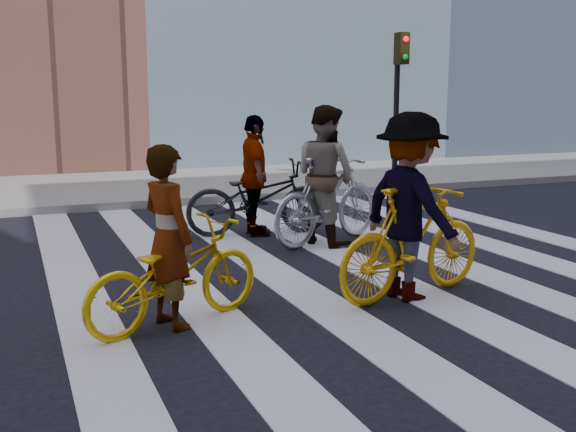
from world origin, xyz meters
TOP-DOWN VIEW (x-y plane):
  - ground at (0.00, 0.00)m, footprint 100.00×100.00m
  - sidewalk_far at (0.00, 7.50)m, footprint 100.00×5.00m
  - zebra_crosswalk at (0.00, 0.00)m, footprint 8.25×10.00m
  - traffic_signal at (4.40, 5.32)m, footprint 0.22×0.42m
  - bike_yellow_left at (-2.03, -1.43)m, footprint 1.91×1.23m
  - bike_silver_mid at (0.73, 1.13)m, footprint 2.11×1.28m
  - bike_yellow_right at (0.41, -1.51)m, footprint 1.99×0.93m
  - bike_dark_rear at (0.02, 2.03)m, footprint 2.21×1.09m
  - rider_left at (-2.08, -1.43)m, footprint 0.58×0.70m
  - rider_mid at (0.68, 1.13)m, footprint 1.01×1.13m
  - rider_right at (0.36, -1.51)m, footprint 0.94×1.34m
  - rider_rear at (-0.03, 2.03)m, footprint 0.60×1.09m

SIDE VIEW (x-z plane):
  - ground at x=0.00m, z-range 0.00..0.00m
  - zebra_crosswalk at x=0.00m, z-range 0.00..0.01m
  - sidewalk_far at x=0.00m, z-range 0.00..0.15m
  - bike_yellow_left at x=-2.03m, z-range 0.00..0.95m
  - bike_dark_rear at x=0.02m, z-range 0.00..1.11m
  - bike_yellow_right at x=0.41m, z-range 0.00..1.16m
  - bike_silver_mid at x=0.73m, z-range 0.00..1.23m
  - rider_left at x=-2.08m, z-range 0.00..1.64m
  - rider_rear at x=-0.03m, z-range 0.00..1.77m
  - rider_right at x=0.36m, z-range 0.00..1.89m
  - rider_mid at x=0.68m, z-range 0.00..1.92m
  - traffic_signal at x=4.40m, z-range 0.62..3.94m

